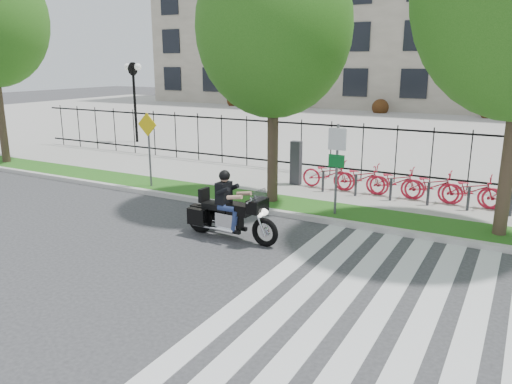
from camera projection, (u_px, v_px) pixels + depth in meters
The scene contains 13 objects.
ground at pixel (180, 262), 10.98m from camera, with size 120.00×120.00×0.00m, color #313133.
curb at pixel (267, 211), 14.43m from camera, with size 60.00×0.20×0.15m, color beige.
grass_verge at pixel (280, 204), 15.15m from camera, with size 60.00×1.50×0.15m, color #1C5A16.
sidewalk at pixel (312, 186), 17.27m from camera, with size 60.00×3.50×0.15m, color #AFACA4.
plaza at pixel (417, 129), 32.14m from camera, with size 80.00×34.00×0.10m, color #AFACA4.
crosswalk_stripes at pixel (402, 313), 8.72m from camera, with size 5.70×8.00×0.01m, color silver, non-canonical shape.
iron_fence at pixel (331, 148), 18.48m from camera, with size 30.00×0.06×2.00m, color black, non-canonical shape.
lamp_post_left at pixel (134, 83), 25.94m from camera, with size 1.06×0.70×4.25m.
street_tree_1 at pixel (274, 27), 13.97m from camera, with size 4.43×4.43×7.61m.
bike_share_station at pixel (411, 183), 15.33m from camera, with size 7.80×0.86×1.50m.
sign_pole_regulatory at pixel (337, 158), 13.53m from camera, with size 0.50×0.09×2.50m.
sign_pole_warning at pixel (149, 140), 16.62m from camera, with size 0.78×0.09×2.49m.
motorcycle_rider at pixel (230, 212), 12.24m from camera, with size 2.69×0.81×2.07m.
Camera 1 is at (6.40, -8.15, 4.27)m, focal length 35.00 mm.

